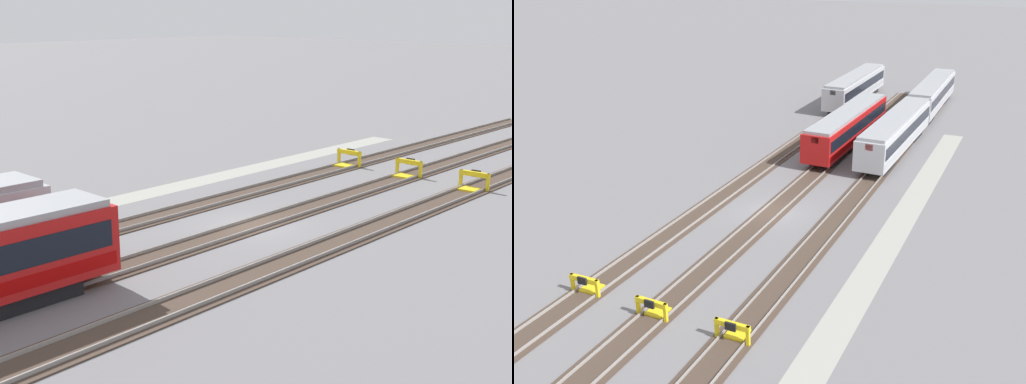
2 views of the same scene
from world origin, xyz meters
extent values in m
plane|color=slate|center=(0.00, 0.00, 0.00)|extent=(400.00, 400.00, 0.00)
cube|color=#9E9E93|center=(0.00, -9.38, 0.00)|extent=(54.00, 2.00, 0.01)
cube|color=#47382D|center=(0.00, -4.94, 0.03)|extent=(90.00, 2.24, 0.06)
cube|color=gray|center=(0.00, -4.22, 0.14)|extent=(90.00, 0.07, 0.15)
cube|color=gray|center=(0.00, -5.65, 0.14)|extent=(90.00, 0.07, 0.15)
cube|color=#47382D|center=(0.00, 0.00, 0.03)|extent=(90.00, 2.24, 0.06)
cube|color=gray|center=(0.00, 0.72, 0.14)|extent=(90.00, 0.07, 0.15)
cube|color=gray|center=(0.00, -0.72, 0.14)|extent=(90.00, 0.07, 0.15)
cube|color=#47382D|center=(0.00, 4.94, 0.03)|extent=(90.00, 2.24, 0.06)
cube|color=gray|center=(0.00, 5.65, 0.14)|extent=(90.00, 0.07, 0.15)
cube|color=gray|center=(0.00, 4.22, 0.14)|extent=(90.00, 0.07, 0.15)
cube|color=red|center=(9.69, -4.71, 3.05)|extent=(0.09, 0.70, 0.56)
cube|color=red|center=(9.69, 0.22, 3.05)|extent=(0.10, 0.70, 0.56)
cube|color=black|center=(13.07, 0.14, 0.35)|extent=(3.65, 2.32, 0.70)
cube|color=yellow|center=(-15.57, -4.04, 0.57)|extent=(0.18, 0.18, 1.15)
cube|color=yellow|center=(-15.58, -5.84, 0.57)|extent=(0.18, 0.18, 1.15)
cube|color=yellow|center=(-15.57, -4.94, 1.00)|extent=(0.25, 2.00, 0.30)
cube|color=yellow|center=(-15.02, -4.94, 0.09)|extent=(1.10, 1.08, 0.18)
cube|color=black|center=(-15.75, -4.94, 1.00)|extent=(0.12, 0.60, 0.44)
cube|color=yellow|center=(-15.55, 0.90, 0.57)|extent=(0.18, 0.18, 1.15)
cube|color=yellow|center=(-15.57, -0.90, 0.57)|extent=(0.18, 0.18, 1.15)
cube|color=yellow|center=(-15.56, 0.00, 1.00)|extent=(0.27, 2.00, 0.30)
cube|color=yellow|center=(-15.01, -0.01, 0.09)|extent=(1.12, 1.10, 0.18)
cube|color=black|center=(-15.74, 0.00, 1.00)|extent=(0.13, 0.60, 0.44)
cube|color=yellow|center=(-15.16, 5.84, 0.57)|extent=(0.18, 0.18, 1.15)
cube|color=yellow|center=(-15.13, 4.04, 0.57)|extent=(0.18, 0.18, 1.15)
cube|color=yellow|center=(-15.15, 4.94, 1.00)|extent=(0.27, 2.00, 0.30)
cube|color=yellow|center=(-14.60, 4.94, 0.09)|extent=(1.12, 1.10, 0.18)
cube|color=black|center=(-15.33, 4.93, 1.00)|extent=(0.13, 0.60, 0.44)
camera|label=1|loc=(26.14, 24.25, 11.02)|focal=50.00mm
camera|label=2|loc=(-37.96, -17.35, 18.54)|focal=42.00mm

